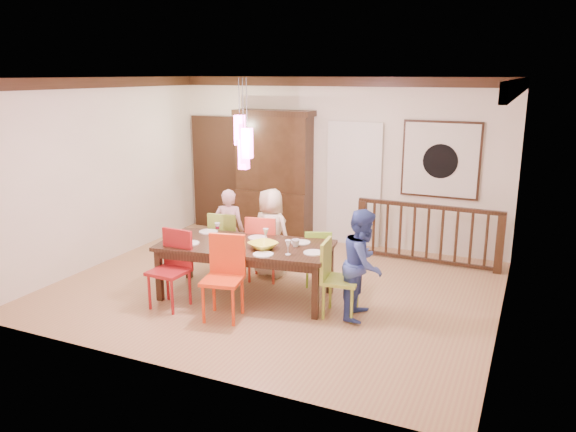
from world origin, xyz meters
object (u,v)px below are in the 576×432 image
at_px(dining_table, 246,249).
at_px(person_far_mid, 271,233).
at_px(person_far_left, 229,230).
at_px(china_hutch, 274,175).
at_px(chair_end_right, 341,274).
at_px(person_end_right, 363,264).
at_px(balustrade, 428,233).
at_px(chair_far_left, 227,238).

distance_m(dining_table, person_far_mid, 0.89).
height_order(dining_table, person_far_left, person_far_left).
height_order(china_hutch, person_far_mid, china_hutch).
distance_m(dining_table, chair_end_right, 1.38).
bearing_deg(person_far_mid, person_end_right, 162.19).
bearing_deg(balustrade, dining_table, -127.79).
relative_size(dining_table, person_end_right, 1.76).
height_order(balustrade, person_far_left, person_far_left).
height_order(dining_table, person_far_mid, person_far_mid).
distance_m(chair_end_right, person_far_mid, 1.72).
distance_m(dining_table, china_hutch, 2.95).
bearing_deg(chair_end_right, dining_table, 80.91).
xyz_separation_m(balustrade, person_end_right, (-0.35, -2.39, 0.19)).
height_order(chair_far_left, person_far_mid, person_far_mid).
height_order(dining_table, person_end_right, person_end_right).
bearing_deg(balustrade, china_hutch, 174.46).
bearing_deg(person_far_mid, dining_table, 102.99).
bearing_deg(person_end_right, chair_far_left, 70.50).
height_order(china_hutch, person_end_right, china_hutch).
height_order(chair_end_right, person_far_mid, person_far_mid).
height_order(chair_far_left, chair_end_right, chair_end_right).
distance_m(china_hutch, person_far_left, 2.02).
xyz_separation_m(chair_end_right, person_end_right, (0.25, 0.10, 0.13)).
height_order(dining_table, china_hutch, china_hutch).
relative_size(person_far_left, person_far_mid, 0.97).
height_order(person_far_left, person_end_right, person_end_right).
bearing_deg(balustrade, person_far_mid, -141.59).
bearing_deg(chair_far_left, balustrade, -156.79).
xyz_separation_m(chair_far_left, balustrade, (2.69, 1.68, -0.05)).
xyz_separation_m(person_far_left, person_end_right, (2.35, -0.79, 0.05)).
xyz_separation_m(dining_table, balustrade, (1.97, 2.42, -0.17)).
bearing_deg(dining_table, chair_far_left, 126.21).
xyz_separation_m(china_hutch, person_far_mid, (0.84, -1.88, -0.50)).
distance_m(person_far_left, person_end_right, 2.48).
bearing_deg(chair_far_left, person_far_left, -94.59).
bearing_deg(china_hutch, person_end_right, -47.37).
xyz_separation_m(dining_table, china_hutch, (-0.90, 2.76, 0.49)).
xyz_separation_m(chair_end_right, balustrade, (0.60, 2.49, -0.05)).
height_order(chair_end_right, person_far_left, person_far_left).
height_order(dining_table, balustrade, balustrade).
distance_m(china_hutch, person_far_mid, 2.12).
bearing_deg(person_far_left, person_far_mid, 170.90).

